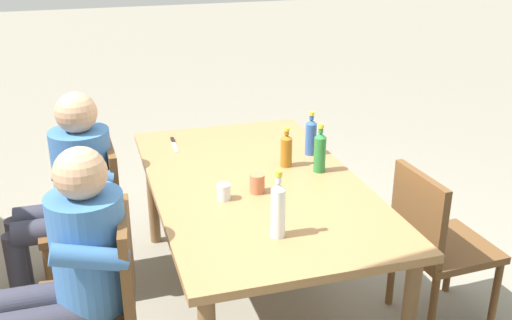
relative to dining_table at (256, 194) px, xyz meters
The scene contains 14 objects.
ground_plane 0.67m from the dining_table, ahead, with size 24.00×24.00×0.00m, color gray.
dining_table is the anchor object (origin of this frame).
chair_far_left 0.95m from the dining_table, 116.97° to the left, with size 0.48×0.48×0.87m.
chair_far_right 0.95m from the dining_table, 63.32° to the left, with size 0.45×0.45×0.87m.
chair_near_left 0.95m from the dining_table, 116.76° to the right, with size 0.46×0.46×0.87m.
person_in_white_shirt 1.03m from the dining_table, 113.80° to the left, with size 0.47×0.61×1.18m.
person_in_plaid_shirt 1.03m from the dining_table, 66.20° to the left, with size 0.47×0.61×1.18m.
bottle_green 0.41m from the dining_table, 85.42° to the right, with size 0.06×0.06×0.27m.
bottle_clear 0.62m from the dining_table, behind, with size 0.06×0.06×0.31m.
bottle_blue 0.53m from the dining_table, 55.93° to the right, with size 0.06×0.06×0.26m.
bottle_amber 0.32m from the dining_table, 55.25° to the right, with size 0.06×0.06×0.22m.
cup_glass 0.29m from the dining_table, 127.07° to the left, with size 0.07×0.07×0.08m, color silver.
cup_terracotta 0.18m from the dining_table, 165.85° to the left, with size 0.08×0.08×0.10m, color #BC6B47.
table_knife 0.74m from the dining_table, 25.79° to the left, with size 0.24×0.03×0.01m.
Camera 1 is at (-2.74, 0.82, 2.04)m, focal length 42.30 mm.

